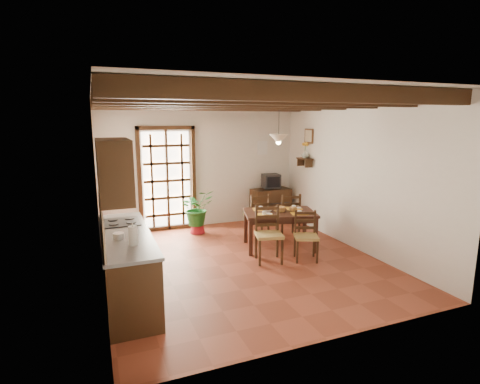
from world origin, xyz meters
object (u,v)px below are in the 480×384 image
potted_plant (197,207)px  sideboard (271,205)px  kitchen_counter (127,264)px  crt_tv (271,181)px  chair_far_left (257,224)px  dining_table (280,216)px  chair_near_left (269,244)px  chair_far_right (288,223)px  pendant_lamp (279,138)px  chair_near_right (306,245)px

potted_plant → sideboard: bearing=9.0°
kitchen_counter → crt_tv: bearing=38.3°
chair_far_left → dining_table: bearing=102.1°
chair_near_left → crt_tv: 2.70m
potted_plant → chair_far_right: bearing=-28.6°
chair_far_right → pendant_lamp: (-0.49, -0.46, 1.79)m
chair_near_left → pendant_lamp: 1.96m
kitchen_counter → chair_near_right: size_ratio=2.63×
sideboard → pendant_lamp: (-0.70, -1.68, 1.68)m
sideboard → crt_tv: crt_tv is taller
sideboard → pendant_lamp: size_ratio=1.10×
chair_far_right → sideboard: bearing=-91.4°
dining_table → chair_far_right: (0.49, 0.56, -0.33)m
chair_near_left → pendant_lamp: pendant_lamp is taller
chair_near_left → potted_plant: size_ratio=0.48×
chair_far_left → potted_plant: (-1.07, 0.75, 0.27)m
pendant_lamp → dining_table: bearing=-90.0°
kitchen_counter → pendant_lamp: 3.48m
chair_near_right → crt_tv: (0.56, 2.51, 0.71)m
chair_near_left → chair_far_left: bearing=88.7°
chair_near_right → potted_plant: bearing=143.3°
crt_tv → sideboard: bearing=96.4°
kitchen_counter → sideboard: size_ratio=2.42×
kitchen_counter → dining_table: size_ratio=1.52×
chair_far_left → chair_far_right: size_ratio=1.02×
chair_far_left → crt_tv: (0.83, 1.05, 0.68)m
kitchen_counter → chair_far_right: kitchen_counter is taller
chair_far_left → crt_tv: crt_tv is taller
dining_table → chair_near_right: chair_near_right is taller
chair_far_left → pendant_lamp: (0.13, -0.63, 1.78)m
chair_near_left → chair_far_left: (0.36, 1.28, -0.01)m
chair_near_right → sideboard: chair_near_right is taller
dining_table → sideboard: 1.93m
chair_near_left → potted_plant: 2.17m
pendant_lamp → chair_far_left: bearing=102.0°
dining_table → pendant_lamp: size_ratio=1.76×
dining_table → potted_plant: potted_plant is taller
chair_near_right → crt_tv: bearing=99.5°
crt_tv → chair_far_left: bearing=-122.0°
kitchen_counter → chair_far_right: size_ratio=2.42×
sideboard → dining_table: bearing=-114.7°
chair_far_left → pendant_lamp: bearing=103.7°
chair_far_right → sideboard: (0.20, 1.23, 0.10)m
chair_near_right → chair_far_right: size_ratio=0.92×
chair_near_right → chair_far_right: (0.36, 1.29, 0.02)m
crt_tv → chair_far_right: bearing=-93.0°
chair_near_left → chair_far_right: bearing=62.7°
chair_far_right → sideboard: chair_far_right is taller
chair_far_right → potted_plant: 1.95m
kitchen_counter → crt_tv: kitchen_counter is taller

